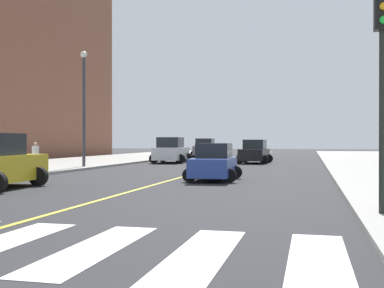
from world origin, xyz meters
name	(u,v)px	position (x,y,z in m)	size (l,w,h in m)	color
lane_divider_paint	(239,161)	(0.00, 40.00, 0.01)	(0.16, 80.00, 0.01)	yellow
car_white_nearest	(171,151)	(-4.96, 35.34, 0.98)	(3.07, 4.79, 2.10)	silver
car_gray_second	(205,148)	(-5.14, 49.94, 0.97)	(3.00, 4.71, 2.08)	slate
car_blue_fourth	(214,163)	(1.92, 18.37, 0.79)	(2.44, 3.84, 1.69)	#2D479E
car_black_fifth	(254,152)	(1.82, 36.18, 0.89)	(2.80, 4.35, 1.91)	black
traffic_light_near_corner	(382,54)	(7.76, 8.21, 3.74)	(0.36, 0.41, 5.13)	black
pedestrian_walking_west	(35,155)	(-8.94, 21.37, 1.02)	(0.39, 0.39, 1.58)	#232847
street_lamp	(84,98)	(-8.11, 25.79, 4.56)	(0.44, 0.44, 7.48)	#38383D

